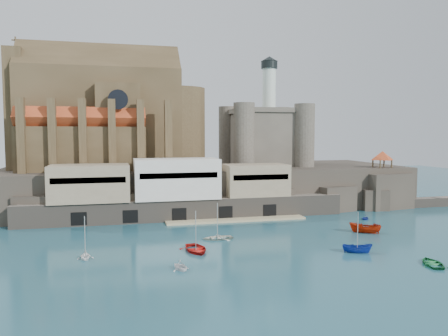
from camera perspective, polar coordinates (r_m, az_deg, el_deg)
name	(u,v)px	position (r m, az deg, el deg)	size (l,w,h in m)	color
ground	(253,241)	(76.00, 3.82, -9.53)	(300.00, 300.00, 0.00)	#1B4959
promontory	(206,186)	(112.67, -2.32, -2.39)	(100.00, 36.00, 10.00)	#2A241F
quay	(176,191)	(94.94, -6.29, -3.00)	(70.00, 12.00, 13.05)	#6B6155
church	(109,119)	(112.20, -14.75, 6.24)	(47.00, 25.93, 30.51)	#453620
castle_keep	(264,134)	(117.80, 5.29, 4.42)	(21.20, 21.20, 29.30)	#4E483D
rock_outcrop	(382,191)	(116.56, 19.91, -2.87)	(14.50, 10.50, 8.70)	#2A241F
pavilion	(382,157)	(115.94, 19.98, 1.41)	(6.40, 6.40, 5.40)	#453620
boat_0	(196,251)	(69.81, -3.70, -10.79)	(4.60, 1.33, 6.44)	#B6140F
boat_1	(180,270)	(60.91, -5.71, -13.10)	(2.79, 1.70, 3.23)	white
boat_2	(357,253)	(71.92, 17.00, -10.52)	(1.72, 1.76, 4.56)	navy
boat_3	(432,265)	(69.42, 25.56, -11.31)	(3.78, 1.10, 5.29)	#1D723A
boat_4	(85,259)	(68.64, -17.64, -11.26)	(2.78, 1.70, 3.23)	white
boat_5	(365,233)	(86.07, 17.93, -8.07)	(2.15, 2.21, 5.72)	#A42106
boat_6	(217,239)	(77.30, -0.86, -9.27)	(3.82, 1.11, 5.34)	silver
boat_7	(365,219)	(99.29, 17.96, -6.41)	(2.27, 1.39, 2.63)	navy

